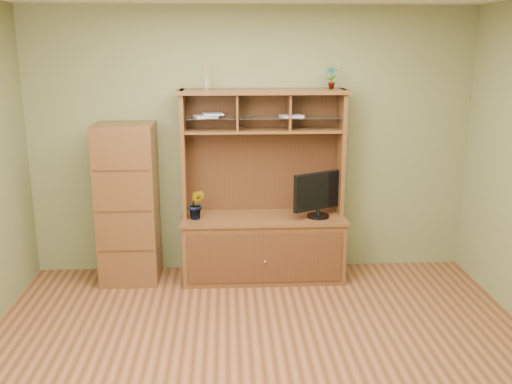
{
  "coord_description": "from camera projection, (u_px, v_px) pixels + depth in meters",
  "views": [
    {
      "loc": [
        -0.26,
        -3.75,
        2.32
      ],
      "look_at": [
        0.0,
        1.2,
        1.03
      ],
      "focal_mm": 40.0,
      "sensor_mm": 36.0,
      "label": 1
    }
  ],
  "objects": [
    {
      "name": "top_plant",
      "position": [
        331.0,
        77.0,
        5.5
      ],
      "size": [
        0.13,
        0.1,
        0.22
      ],
      "primitive_type": "imported",
      "rotation": [
        0.0,
        0.0,
        -0.22
      ],
      "color": "#386D26",
      "rests_on": "media_hutch"
    },
    {
      "name": "media_hutch",
      "position": [
        263.0,
        228.0,
        5.77
      ],
      "size": [
        1.66,
        0.61,
        1.9
      ],
      "color": "#462A14",
      "rests_on": "room"
    },
    {
      "name": "room",
      "position": [
        265.0,
        191.0,
        3.88
      ],
      "size": [
        4.54,
        4.04,
        2.74
      ],
      "color": "#512D17",
      "rests_on": "ground"
    },
    {
      "name": "reed_diffuser",
      "position": [
        206.0,
        78.0,
        5.44
      ],
      "size": [
        0.05,
        0.05,
        0.27
      ],
      "color": "silver",
      "rests_on": "media_hutch"
    },
    {
      "name": "monitor",
      "position": [
        319.0,
        194.0,
        5.62
      ],
      "size": [
        0.53,
        0.31,
        0.46
      ],
      "rotation": [
        0.0,
        0.0,
        0.49
      ],
      "color": "black",
      "rests_on": "media_hutch"
    },
    {
      "name": "magazines",
      "position": [
        236.0,
        115.0,
        5.54
      ],
      "size": [
        1.08,
        0.22,
        0.04
      ],
      "color": "#BABBBF",
      "rests_on": "media_hutch"
    },
    {
      "name": "side_cabinet",
      "position": [
        128.0,
        204.0,
        5.63
      ],
      "size": [
        0.57,
        0.52,
        1.59
      ],
      "color": "#462A14",
      "rests_on": "room"
    },
    {
      "name": "orchid_plant",
      "position": [
        197.0,
        204.0,
        5.58
      ],
      "size": [
        0.19,
        0.16,
        0.3
      ],
      "primitive_type": "imported",
      "rotation": [
        0.0,
        0.0,
        -0.2
      ],
      "color": "#325D1F",
      "rests_on": "media_hutch"
    }
  ]
}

